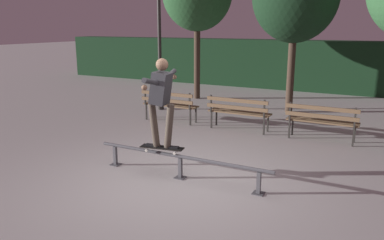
# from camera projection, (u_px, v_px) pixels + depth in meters

# --- Properties ---
(ground_plane) EXTENTS (90.00, 90.00, 0.00)m
(ground_plane) POSITION_uv_depth(u_px,v_px,m) (177.00, 180.00, 6.66)
(ground_plane) COLOR #ADAAA8
(hedge_backdrop) EXTENTS (24.00, 1.20, 2.02)m
(hedge_backdrop) POSITION_uv_depth(u_px,v_px,m) (307.00, 65.00, 15.79)
(hedge_backdrop) COLOR black
(hedge_backdrop) RESTS_ON ground
(grind_rail) EXTENTS (3.34, 0.18, 0.42)m
(grind_rail) POSITION_uv_depth(u_px,v_px,m) (180.00, 161.00, 6.69)
(grind_rail) COLOR #47474C
(grind_rail) RESTS_ON ground
(skateboard) EXTENTS (0.80, 0.33, 0.09)m
(skateboard) POSITION_uv_depth(u_px,v_px,m) (162.00, 148.00, 6.81)
(skateboard) COLOR black
(skateboard) RESTS_ON grind_rail
(skateboarder) EXTENTS (0.63, 1.39, 1.56)m
(skateboarder) POSITION_uv_depth(u_px,v_px,m) (161.00, 96.00, 6.59)
(skateboarder) COLOR black
(skateboarder) RESTS_ON skateboard
(park_bench_leftmost) EXTENTS (1.60, 0.42, 0.88)m
(park_bench_leftmost) POSITION_uv_depth(u_px,v_px,m) (169.00, 103.00, 10.58)
(park_bench_leftmost) COLOR #282623
(park_bench_leftmost) RESTS_ON ground
(park_bench_left_center) EXTENTS (1.60, 0.42, 0.88)m
(park_bench_left_center) POSITION_uv_depth(u_px,v_px,m) (238.00, 110.00, 9.68)
(park_bench_left_center) COLOR #282623
(park_bench_left_center) RESTS_ON ground
(park_bench_right_center) EXTENTS (1.60, 0.42, 0.88)m
(park_bench_right_center) POSITION_uv_depth(u_px,v_px,m) (322.00, 119.00, 8.77)
(park_bench_right_center) COLOR #282623
(park_bench_right_center) RESTS_ON ground
(lamp_post_left) EXTENTS (0.32, 0.32, 3.90)m
(lamp_post_left) POSITION_uv_depth(u_px,v_px,m) (159.00, 29.00, 11.72)
(lamp_post_left) COLOR #282623
(lamp_post_left) RESTS_ON ground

